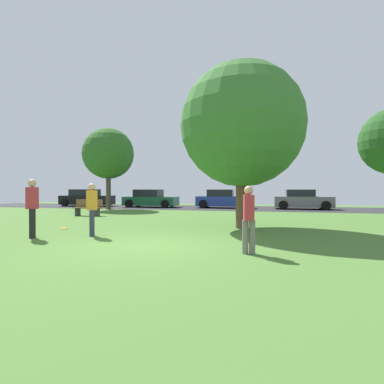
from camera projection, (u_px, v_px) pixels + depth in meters
name	position (u px, v px, depth m)	size (l,w,h in m)	color
ground_plane	(149.00, 246.00, 7.99)	(44.00, 44.00, 0.00)	#47702D
road_strip	(225.00, 208.00, 23.56)	(44.00, 6.40, 0.01)	#28282B
birch_tree_lone	(242.00, 125.00, 11.49)	(4.67, 4.67, 6.24)	brown
maple_tree_near	(108.00, 154.00, 22.16)	(3.69, 3.69, 5.91)	brown
person_thrower	(32.00, 205.00, 9.24)	(0.38, 0.34, 1.78)	black
person_catcher	(92.00, 207.00, 9.60)	(0.38, 0.34, 1.66)	#2D334C
person_bystander	(249.00, 217.00, 6.97)	(0.30, 0.35, 1.56)	slate
frisbee_disc	(64.00, 229.00, 11.32)	(0.27, 0.27, 0.03)	orange
parked_car_black	(87.00, 198.00, 26.22)	(4.35, 2.10, 1.44)	black
parked_car_green	(150.00, 199.00, 24.78)	(4.29, 2.07, 1.43)	#195633
parked_car_blue	(223.00, 199.00, 23.78)	(4.12, 1.96, 1.43)	#233893
parked_car_grey	(302.00, 200.00, 22.37)	(4.07, 2.02, 1.44)	slate
park_bench	(88.00, 207.00, 16.76)	(1.60, 0.45, 0.90)	brown
street_lamp_post	(109.00, 178.00, 21.61)	(0.14, 0.14, 4.50)	#2D2D33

